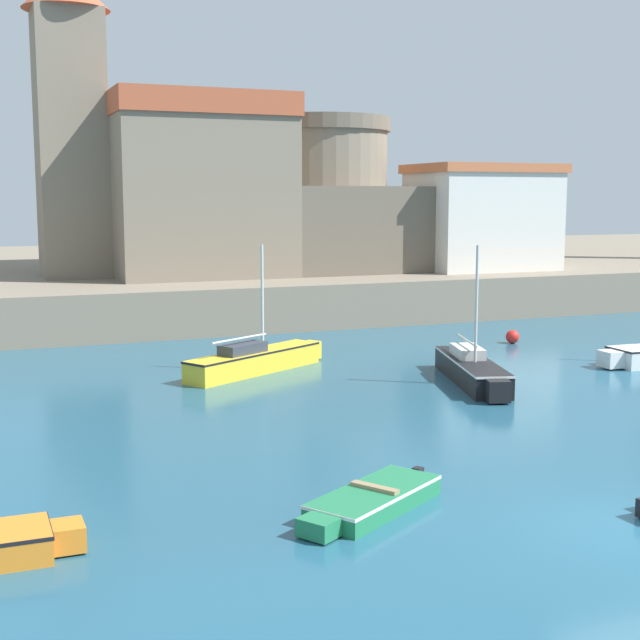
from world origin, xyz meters
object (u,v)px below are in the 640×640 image
sailboat_black_3 (472,369)px  church (167,178)px  fortress (323,213)px  harbor_shed_near_wharf (482,217)px  mooring_buoy (512,337)px  dinghy_green_6 (371,500)px  sailboat_yellow_5 (255,359)px

sailboat_black_3 → church: size_ratio=0.41×
sailboat_black_3 → church: (-5.09, 23.66, 6.84)m
sailboat_black_3 → fortress: 23.32m
harbor_shed_near_wharf → sailboat_black_3: bearing=-122.9°
mooring_buoy → church: size_ratio=0.04×
dinghy_green_6 → harbor_shed_near_wharf: bearing=54.2°
fortress → harbor_shed_near_wharf: 9.13m
sailboat_yellow_5 → harbor_shed_near_wharf: harbor_shed_near_wharf is taller
sailboat_yellow_5 → harbor_shed_near_wharf: bearing=37.1°
church → harbor_shed_near_wharf: church is taller
dinghy_green_6 → harbor_shed_near_wharf: harbor_shed_near_wharf is taller
sailboat_black_3 → dinghy_green_6: bearing=-130.5°
sailboat_black_3 → church: 25.15m
sailboat_black_3 → fortress: bearing=80.6°
fortress → sailboat_black_3: bearing=-99.4°
mooring_buoy → sailboat_black_3: bearing=-133.1°
sailboat_black_3 → sailboat_yellow_5: 7.72m
sailboat_yellow_5 → church: (1.20, 19.18, 6.84)m
church → dinghy_green_6: bearing=-95.8°
sailboat_yellow_5 → mooring_buoy: size_ratio=10.61×
sailboat_black_3 → fortress: fortress is taller
church → harbor_shed_near_wharf: (16.82, -5.56, -2.16)m
church → harbor_shed_near_wharf: 17.85m
sailboat_yellow_5 → harbor_shed_near_wharf: size_ratio=0.78×
mooring_buoy → fortress: (-2.29, 16.06, 5.08)m
sailboat_black_3 → harbor_shed_near_wharf: size_ratio=0.80×
church → fortress: church is taller
mooring_buoy → church: bearing=122.8°
fortress → harbor_shed_near_wharf: fortress is taller
fortress → dinghy_green_6: bearing=-110.7°
sailboat_black_3 → sailboat_yellow_5: bearing=144.5°
sailboat_black_3 → harbor_shed_near_wharf: harbor_shed_near_wharf is taller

